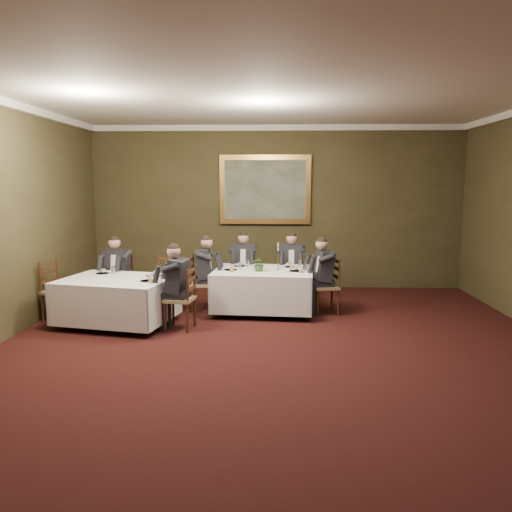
# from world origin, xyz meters

# --- Properties ---
(ground) EXTENTS (10.00, 10.00, 0.00)m
(ground) POSITION_xyz_m (0.00, 0.00, 0.00)
(ground) COLOR black
(ground) RESTS_ON ground
(ceiling) EXTENTS (8.00, 10.00, 0.10)m
(ceiling) POSITION_xyz_m (0.00, 0.00, 3.50)
(ceiling) COLOR silver
(ceiling) RESTS_ON back_wall
(back_wall) EXTENTS (8.00, 0.10, 3.50)m
(back_wall) POSITION_xyz_m (0.00, 5.00, 1.75)
(back_wall) COLOR #37341B
(back_wall) RESTS_ON ground
(front_wall) EXTENTS (8.00, 0.10, 3.50)m
(front_wall) POSITION_xyz_m (0.00, -5.00, 1.75)
(front_wall) COLOR #37341B
(front_wall) RESTS_ON ground
(crown_molding) EXTENTS (8.00, 10.00, 0.12)m
(crown_molding) POSITION_xyz_m (0.00, 0.00, 3.44)
(crown_molding) COLOR white
(crown_molding) RESTS_ON back_wall
(table_main) EXTENTS (1.85, 1.46, 0.67)m
(table_main) POSITION_xyz_m (-0.25, 2.83, 0.45)
(table_main) COLOR black
(table_main) RESTS_ON ground
(table_second) EXTENTS (1.97, 1.65, 0.67)m
(table_second) POSITION_xyz_m (-2.60, 1.95, 0.45)
(table_second) COLOR black
(table_second) RESTS_ON ground
(chair_main_backleft) EXTENTS (0.45, 0.43, 1.00)m
(chair_main_backleft) POSITION_xyz_m (-0.65, 3.76, 0.28)
(chair_main_backleft) COLOR olive
(chair_main_backleft) RESTS_ON ground
(diner_main_backleft) EXTENTS (0.43, 0.49, 1.35)m
(diner_main_backleft) POSITION_xyz_m (-0.65, 3.75, 0.51)
(diner_main_backleft) COLOR black
(diner_main_backleft) RESTS_ON chair_main_backleft
(chair_main_backright) EXTENTS (0.47, 0.45, 1.00)m
(chair_main_backright) POSITION_xyz_m (0.29, 3.69, 0.28)
(chair_main_backright) COLOR olive
(chair_main_backright) RESTS_ON ground
(diner_main_backright) EXTENTS (0.44, 0.51, 1.35)m
(diner_main_backright) POSITION_xyz_m (0.29, 3.68, 0.51)
(diner_main_backright) COLOR black
(diner_main_backright) RESTS_ON chair_main_backright
(chair_main_endleft) EXTENTS (0.43, 0.45, 1.00)m
(chair_main_endleft) POSITION_xyz_m (-1.35, 2.91, 0.28)
(chair_main_endleft) COLOR olive
(chair_main_endleft) RESTS_ON ground
(diner_main_endleft) EXTENTS (0.49, 0.43, 1.35)m
(diner_main_endleft) POSITION_xyz_m (-1.34, 2.91, 0.51)
(diner_main_endleft) COLOR black
(diner_main_endleft) RESTS_ON chair_main_endleft
(chair_main_endright) EXTENTS (0.49, 0.51, 1.00)m
(chair_main_endright) POSITION_xyz_m (0.86, 2.75, 0.28)
(chair_main_endright) COLOR olive
(chair_main_endright) RESTS_ON ground
(diner_main_endright) EXTENTS (0.54, 0.48, 1.35)m
(diner_main_endright) POSITION_xyz_m (0.85, 2.74, 0.51)
(diner_main_endright) COLOR black
(diner_main_endright) RESTS_ON chair_main_endright
(chair_sec_backleft) EXTENTS (0.53, 0.51, 1.00)m
(chair_sec_backleft) POSITION_xyz_m (-2.87, 2.91, 0.28)
(chair_sec_backleft) COLOR olive
(chair_sec_backleft) RESTS_ON ground
(diner_sec_backleft) EXTENTS (0.50, 0.56, 1.35)m
(diner_sec_backleft) POSITION_xyz_m (-2.87, 2.90, 0.51)
(diner_sec_backleft) COLOR black
(diner_sec_backleft) RESTS_ON chair_sec_backleft
(chair_sec_backright) EXTENTS (0.46, 0.44, 1.00)m
(chair_sec_backright) POSITION_xyz_m (-1.96, 2.72, 0.28)
(chair_sec_backright) COLOR olive
(chair_sec_backright) RESTS_ON ground
(chair_sec_endright) EXTENTS (0.48, 0.50, 1.00)m
(chair_sec_endright) POSITION_xyz_m (-1.53, 1.72, 0.28)
(chair_sec_endright) COLOR olive
(chair_sec_endright) RESTS_ON ground
(diner_sec_endright) EXTENTS (0.53, 0.47, 1.35)m
(diner_sec_endright) POSITION_xyz_m (-1.54, 1.72, 0.51)
(diner_sec_endright) COLOR black
(diner_sec_endright) RESTS_ON chair_sec_endright
(chair_sec_endleft) EXTENTS (0.55, 0.56, 1.00)m
(chair_sec_endleft) POSITION_xyz_m (-3.67, 2.18, 0.28)
(chair_sec_endleft) COLOR olive
(chair_sec_endleft) RESTS_ON ground
(centerpiece) EXTENTS (0.30, 0.27, 0.29)m
(centerpiece) POSITION_xyz_m (-0.31, 2.70, 0.91)
(centerpiece) COLOR #2D5926
(centerpiece) RESTS_ON table_main
(candlestick) EXTENTS (0.07, 0.07, 0.50)m
(candlestick) POSITION_xyz_m (0.01, 2.88, 0.95)
(candlestick) COLOR #A68732
(candlestick) RESTS_ON table_main
(place_setting_table_main) EXTENTS (0.33, 0.31, 0.14)m
(place_setting_table_main) POSITION_xyz_m (-0.64, 3.25, 0.80)
(place_setting_table_main) COLOR white
(place_setting_table_main) RESTS_ON table_main
(place_setting_table_second) EXTENTS (0.33, 0.31, 0.14)m
(place_setting_table_second) POSITION_xyz_m (-2.93, 2.43, 0.80)
(place_setting_table_second) COLOR white
(place_setting_table_second) RESTS_ON table_second
(painting) EXTENTS (1.96, 0.09, 1.47)m
(painting) POSITION_xyz_m (-0.25, 4.94, 2.14)
(painting) COLOR #E2B052
(painting) RESTS_ON back_wall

